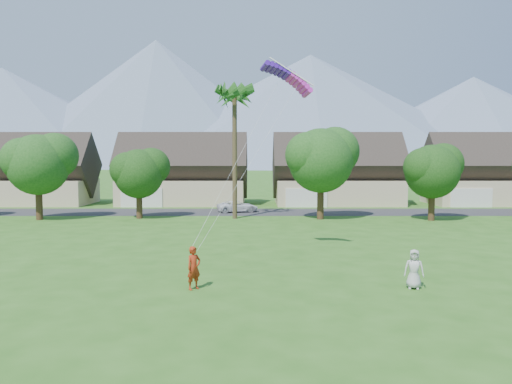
{
  "coord_description": "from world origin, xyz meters",
  "views": [
    {
      "loc": [
        0.01,
        -18.21,
        5.77
      ],
      "look_at": [
        0.0,
        10.0,
        3.8
      ],
      "focal_mm": 35.0,
      "sensor_mm": 36.0,
      "label": 1
    }
  ],
  "objects_px": {
    "kite_flyer": "(194,268)",
    "parked_car": "(237,206)",
    "watcher": "(414,269)",
    "parafoil_kite": "(288,76)"
  },
  "relations": [
    {
      "from": "parked_car",
      "to": "parafoil_kite",
      "type": "xyz_separation_m",
      "value": [
        3.79,
        -23.79,
        9.75
      ]
    },
    {
      "from": "kite_flyer",
      "to": "watcher",
      "type": "relative_size",
      "value": 1.09
    },
    {
      "from": "watcher",
      "to": "parafoil_kite",
      "type": "bearing_deg",
      "value": 141.2
    },
    {
      "from": "kite_flyer",
      "to": "parafoil_kite",
      "type": "distance_m",
      "value": 12.55
    },
    {
      "from": "kite_flyer",
      "to": "parafoil_kite",
      "type": "height_order",
      "value": "parafoil_kite"
    },
    {
      "from": "parked_car",
      "to": "parafoil_kite",
      "type": "bearing_deg",
      "value": 174.35
    },
    {
      "from": "kite_flyer",
      "to": "parked_car",
      "type": "xyz_separation_m",
      "value": [
        0.75,
        30.75,
        -0.35
      ]
    },
    {
      "from": "kite_flyer",
      "to": "watcher",
      "type": "bearing_deg",
      "value": -42.68
    },
    {
      "from": "watcher",
      "to": "parked_car",
      "type": "height_order",
      "value": "watcher"
    },
    {
      "from": "watcher",
      "to": "parafoil_kite",
      "type": "height_order",
      "value": "parafoil_kite"
    }
  ]
}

